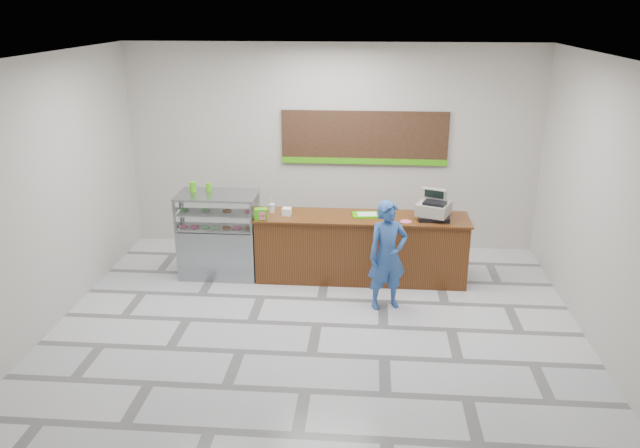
# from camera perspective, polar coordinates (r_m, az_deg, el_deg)

# --- Properties ---
(floor) EXTENTS (7.00, 7.00, 0.00)m
(floor) POSITION_cam_1_polar(r_m,az_deg,el_deg) (8.50, -0.28, -9.17)
(floor) COLOR silver
(floor) RESTS_ON ground
(back_wall) EXTENTS (7.00, 0.00, 7.00)m
(back_wall) POSITION_cam_1_polar(r_m,az_deg,el_deg) (10.70, 1.09, 6.94)
(back_wall) COLOR beige
(back_wall) RESTS_ON floor
(ceiling) EXTENTS (7.00, 7.00, 0.00)m
(ceiling) POSITION_cam_1_polar(r_m,az_deg,el_deg) (7.48, -0.33, 15.07)
(ceiling) COLOR silver
(ceiling) RESTS_ON back_wall
(sales_counter) EXTENTS (3.26, 0.76, 1.03)m
(sales_counter) POSITION_cam_1_polar(r_m,az_deg,el_deg) (9.66, 3.76, -2.18)
(sales_counter) COLOR #5E3415
(sales_counter) RESTS_ON floor
(display_case) EXTENTS (1.22, 0.72, 1.33)m
(display_case) POSITION_cam_1_polar(r_m,az_deg,el_deg) (9.88, -9.21, -0.91)
(display_case) COLOR gray
(display_case) RESTS_ON floor
(menu_board) EXTENTS (2.80, 0.06, 0.90)m
(menu_board) POSITION_cam_1_polar(r_m,az_deg,el_deg) (10.61, 4.07, 7.78)
(menu_board) COLOR black
(menu_board) RESTS_ON back_wall
(cash_register) EXTENTS (0.59, 0.60, 0.43)m
(cash_register) POSITION_cam_1_polar(r_m,az_deg,el_deg) (9.49, 10.35, 1.45)
(cash_register) COLOR black
(cash_register) RESTS_ON sales_counter
(card_terminal) EXTENTS (0.08, 0.16, 0.04)m
(card_terminal) POSITION_cam_1_polar(r_m,az_deg,el_deg) (9.60, 11.39, 0.71)
(card_terminal) COLOR black
(card_terminal) RESTS_ON sales_counter
(serving_tray) EXTENTS (0.43, 0.33, 0.02)m
(serving_tray) POSITION_cam_1_polar(r_m,az_deg,el_deg) (9.53, 4.20, 0.86)
(serving_tray) COLOR #33D300
(serving_tray) RESTS_ON sales_counter
(napkin_box) EXTENTS (0.14, 0.14, 0.11)m
(napkin_box) POSITION_cam_1_polar(r_m,az_deg,el_deg) (9.51, -3.07, 1.14)
(napkin_box) COLOR white
(napkin_box) RESTS_ON sales_counter
(straw_cup) EXTENTS (0.09, 0.09, 0.13)m
(straw_cup) POSITION_cam_1_polar(r_m,az_deg,el_deg) (9.66, -4.42, 1.46)
(straw_cup) COLOR silver
(straw_cup) RESTS_ON sales_counter
(promo_box) EXTENTS (0.21, 0.16, 0.17)m
(promo_box) POSITION_cam_1_polar(r_m,az_deg,el_deg) (9.34, -5.44, 0.91)
(promo_box) COLOR #45AE10
(promo_box) RESTS_ON sales_counter
(donut_decal) EXTENTS (0.17, 0.17, 0.00)m
(donut_decal) POSITION_cam_1_polar(r_m,az_deg,el_deg) (9.32, 7.86, 0.23)
(donut_decal) COLOR #F2578C
(donut_decal) RESTS_ON sales_counter
(green_cup_left) EXTENTS (0.10, 0.10, 0.15)m
(green_cup_left) POSITION_cam_1_polar(r_m,az_deg,el_deg) (9.84, -11.55, 3.34)
(green_cup_left) COLOR #45AE10
(green_cup_left) RESTS_ON display_case
(green_cup_right) EXTENTS (0.08, 0.08, 0.13)m
(green_cup_right) POSITION_cam_1_polar(r_m,az_deg,el_deg) (9.82, -10.13, 3.34)
(green_cup_right) COLOR #45AE10
(green_cup_right) RESTS_ON display_case
(customer) EXTENTS (0.67, 0.55, 1.57)m
(customer) POSITION_cam_1_polar(r_m,az_deg,el_deg) (8.70, 6.19, -2.86)
(customer) COLOR #2C539A
(customer) RESTS_ON floor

